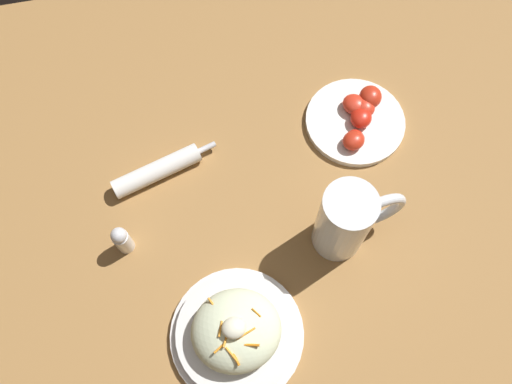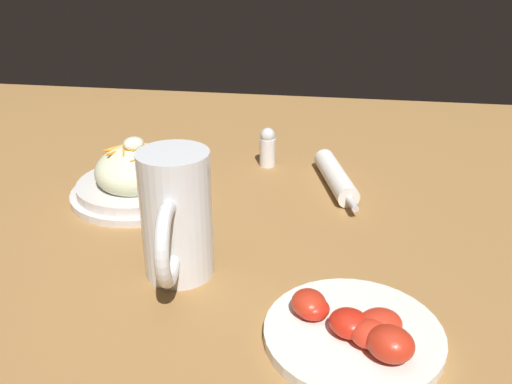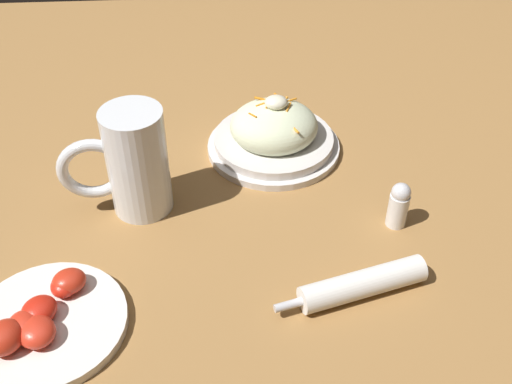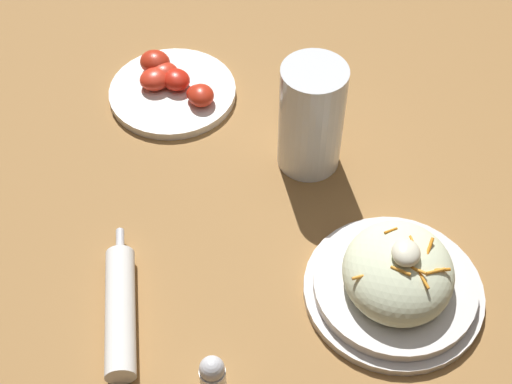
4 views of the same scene
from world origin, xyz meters
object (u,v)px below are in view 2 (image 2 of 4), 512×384
salad_plate (138,178)px  salt_shaker (268,147)px  tomato_plate (355,331)px  beer_mug (176,224)px  napkin_roll (336,177)px

salad_plate → salt_shaker: bearing=130.0°
salad_plate → tomato_plate: salad_plate is taller
beer_mug → tomato_plate: bearing=65.9°
beer_mug → salt_shaker: 0.38m
salad_plate → tomato_plate: 0.46m
beer_mug → salt_shaker: size_ratio=2.26×
tomato_plate → salt_shaker: salt_shaker is taller
beer_mug → tomato_plate: (0.10, 0.22, -0.06)m
salad_plate → napkin_roll: bearing=104.8°
salad_plate → tomato_plate: size_ratio=1.13×
salad_plate → salt_shaker: salad_plate is taller
napkin_roll → beer_mug: bearing=-32.8°
salad_plate → tomato_plate: (0.31, 0.35, -0.02)m
salt_shaker → tomato_plate: bearing=18.4°
napkin_roll → salt_shaker: salt_shaker is taller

